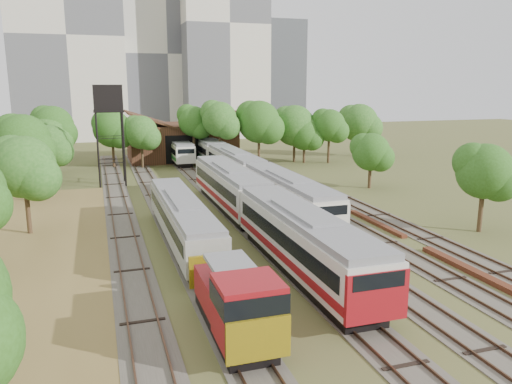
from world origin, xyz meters
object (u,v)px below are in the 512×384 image
object	(u,v)px
railcar_red_set	(259,209)
shunter_locomotive	(237,305)
water_tower	(108,101)
railcar_green_set	(235,166)

from	to	relation	value
railcar_red_set	shunter_locomotive	distance (m)	16.40
railcar_red_set	shunter_locomotive	xyz separation A→B (m)	(-6.00, -15.26, -0.36)
shunter_locomotive	water_tower	world-z (taller)	water_tower
water_tower	shunter_locomotive	bearing A→B (deg)	-84.04
railcar_green_set	shunter_locomotive	bearing A→B (deg)	-105.17
railcar_red_set	shunter_locomotive	world-z (taller)	railcar_red_set
railcar_green_set	water_tower	xyz separation A→B (m)	(-14.12, 2.64, 7.73)
railcar_green_set	shunter_locomotive	xyz separation A→B (m)	(-10.00, -36.87, -0.23)
railcar_red_set	shunter_locomotive	size ratio (longest dim) A/B	4.27
railcar_red_set	railcar_green_set	bearing A→B (deg)	79.51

